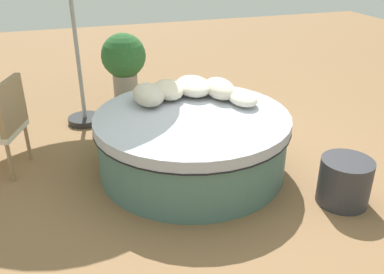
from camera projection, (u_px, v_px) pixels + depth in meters
ground_plane at (192, 169)px, 4.44m from camera, size 16.00×16.00×0.00m
round_bed at (192, 142)px, 4.30m from camera, size 1.97×1.97×0.63m
throw_pillow_0 at (242, 98)px, 4.38m from camera, size 0.45×0.28×0.15m
throw_pillow_1 at (220, 88)px, 4.55m from camera, size 0.52×0.30×0.20m
throw_pillow_2 at (193, 86)px, 4.64m from camera, size 0.55×0.38×0.19m
throw_pillow_3 at (168, 90)px, 4.54m from camera, size 0.48×0.32×0.18m
throw_pillow_4 at (148, 95)px, 4.36m from camera, size 0.48×0.32×0.22m
patio_chair at (3, 121)px, 4.20m from camera, size 0.66×0.65×0.98m
planter at (124, 60)px, 6.10m from camera, size 0.65×0.65×0.98m
side_table at (344, 181)px, 3.81m from camera, size 0.47×0.47×0.44m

